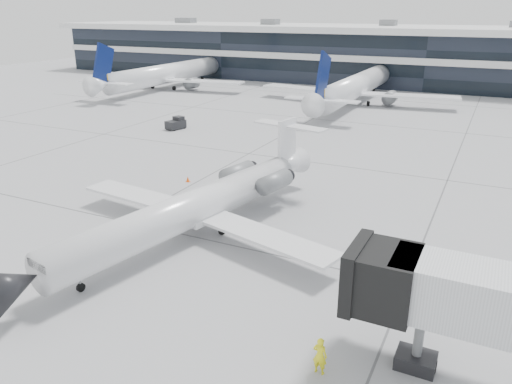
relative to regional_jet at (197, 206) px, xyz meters
The scene contains 8 objects.
ground 4.55m from the regional_jet, ahead, with size 220.00×220.00×0.00m, color gray.
terminal 81.70m from the regional_jet, 87.18° to the left, with size 170.00×22.00×10.00m, color black.
bg_jet_left 68.26m from the regional_jet, 126.92° to the left, with size 32.00×40.00×9.60m, color white, non-canonical shape.
bg_jet_center 54.74m from the regional_jet, 94.18° to the left, with size 32.00×40.00×9.60m, color white, non-canonical shape.
regional_jet is the anchor object (origin of this frame).
ramp_worker 15.34m from the regional_jet, 38.19° to the right, with size 0.63×0.41×1.72m, color yellow.
traffic_cone 11.41m from the regional_jet, 126.80° to the left, with size 0.41×0.41×0.50m.
far_tug 32.44m from the regional_jet, 127.16° to the left, with size 1.98×2.73×1.56m.
Camera 1 is at (13.14, -25.60, 14.48)m, focal length 35.00 mm.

